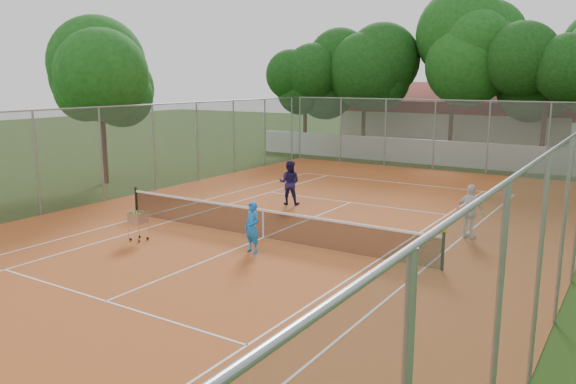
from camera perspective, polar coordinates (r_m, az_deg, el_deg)
The scene contains 12 objects.
ground at distance 18.47m, azimuth -2.52°, elevation -4.73°, with size 120.00×120.00×0.00m, color #1C350E.
court_pad at distance 18.47m, azimuth -2.52°, elevation -4.70°, with size 18.00×34.00×0.02m, color #B05422.
court_lines at distance 18.47m, azimuth -2.52°, elevation -4.66°, with size 10.98×23.78×0.01m, color white.
tennis_net at distance 18.34m, azimuth -2.53°, elevation -3.20°, with size 11.88×0.10×0.98m, color black.
perimeter_fence at distance 18.02m, azimuth -2.57°, elevation 1.39°, with size 18.00×34.00×4.00m, color slate.
boundary_wall at distance 35.30m, azimuth 15.54°, elevation 3.82°, with size 26.00×0.30×1.50m, color white.
clubhouse at distance 45.29m, azimuth 17.01°, elevation 7.15°, with size 16.40×9.00×4.40m, color beige.
tropical_trees at distance 37.91m, azimuth 17.26°, elevation 10.66°, with size 29.00×19.00×10.00m, color #0C330D.
player_near at distance 16.76m, azimuth -3.65°, elevation -3.60°, with size 0.56×0.37×1.55m, color #1B7DEC.
player_far_left at distance 23.19m, azimuth 0.15°, elevation 0.96°, with size 0.89×0.69×1.83m, color #20194C.
player_far_right at distance 19.17m, azimuth 18.03°, elevation -1.89°, with size 1.04×0.43×1.77m, color silver.
ball_hopper at distance 18.64m, azimuth -14.96°, elevation -3.27°, with size 0.49×0.49×1.03m, color silver.
Camera 1 is at (10.25, -14.50, 5.10)m, focal length 35.00 mm.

